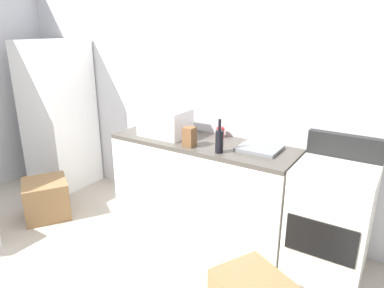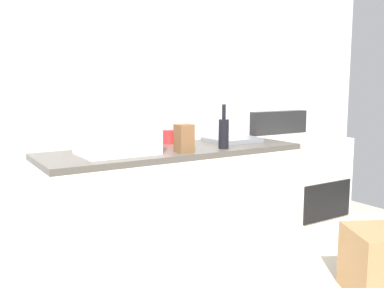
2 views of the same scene
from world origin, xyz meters
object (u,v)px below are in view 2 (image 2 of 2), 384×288
at_px(stove_oven, 298,188).
at_px(coffee_mug, 168,137).
at_px(wine_bottle, 224,133).
at_px(knife_block, 184,138).
at_px(microwave, 117,133).

distance_m(stove_oven, coffee_mug, 1.26).
distance_m(wine_bottle, coffee_mug, 0.46).
xyz_separation_m(coffee_mug, knife_block, (-0.11, -0.40, 0.04)).
height_order(microwave, knife_block, microwave).
height_order(stove_oven, microwave, microwave).
relative_size(wine_bottle, knife_block, 1.67).
bearing_deg(microwave, wine_bottle, -13.23).
bearing_deg(wine_bottle, knife_block, 179.05).
bearing_deg(knife_block, coffee_mug, 75.07).
bearing_deg(coffee_mug, wine_bottle, -63.16).
relative_size(microwave, wine_bottle, 1.53).
height_order(stove_oven, coffee_mug, stove_oven).
distance_m(stove_oven, wine_bottle, 1.10).
bearing_deg(knife_block, wine_bottle, -0.95).
distance_m(stove_oven, knife_block, 1.37).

